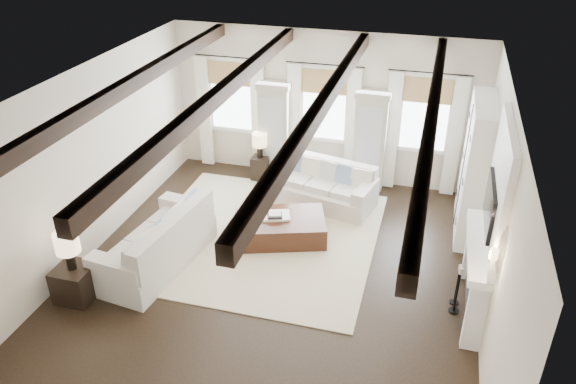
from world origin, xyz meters
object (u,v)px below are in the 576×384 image
(sofa_back, at_px, (325,187))
(ottoman, at_px, (280,228))
(side_table_back, at_px, (260,168))
(sofa_left, at_px, (159,245))
(side_table_front, at_px, (76,283))

(sofa_back, height_order, ottoman, sofa_back)
(sofa_back, xyz_separation_m, side_table_back, (-1.57, 0.64, -0.09))
(sofa_left, height_order, side_table_back, sofa_left)
(sofa_left, bearing_deg, sofa_back, 51.70)
(sofa_left, height_order, ottoman, sofa_left)
(side_table_back, bearing_deg, sofa_left, -100.70)
(sofa_back, height_order, side_table_front, sofa_back)
(sofa_left, xyz_separation_m, side_table_front, (-0.86, -1.13, -0.12))
(side_table_back, bearing_deg, ottoman, -63.51)
(sofa_back, relative_size, side_table_back, 4.12)
(side_table_front, xyz_separation_m, side_table_back, (1.51, 4.58, -0.02))
(side_table_front, bearing_deg, sofa_left, 52.71)
(sofa_back, distance_m, sofa_left, 3.58)
(sofa_left, height_order, side_table_front, sofa_left)
(sofa_left, relative_size, side_table_front, 4.29)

